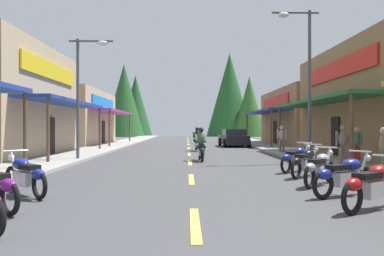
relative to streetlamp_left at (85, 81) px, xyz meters
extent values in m
cube|color=#424244|center=(4.89, 6.32, -3.79)|extent=(9.62, 82.20, 0.10)
cube|color=#9E9991|center=(-1.31, 6.32, -3.68)|extent=(2.78, 82.20, 0.12)
cube|color=#9E9991|center=(11.09, 6.32, -3.68)|extent=(2.78, 82.20, 0.12)
cube|color=#E0C64C|center=(4.89, -12.29, -3.73)|extent=(0.16, 2.40, 0.01)
cube|color=#E0C64C|center=(4.89, -6.63, -3.73)|extent=(0.16, 2.40, 0.01)
cube|color=#E0C64C|center=(4.89, -1.06, -3.73)|extent=(0.16, 2.40, 0.01)
cube|color=#E0C64C|center=(4.89, 4.30, -3.73)|extent=(0.16, 2.40, 0.01)
cube|color=#E0C64C|center=(4.89, 10.93, -3.73)|extent=(0.16, 2.40, 0.01)
cube|color=#E0C64C|center=(4.89, 17.34, -3.73)|extent=(0.16, 2.40, 0.01)
cube|color=#E0C64C|center=(4.89, 22.54, -3.73)|extent=(0.16, 2.40, 0.01)
cube|color=#E0C64C|center=(4.89, 28.38, -3.73)|extent=(0.16, 2.40, 0.01)
cube|color=#E0C64C|center=(4.89, 34.60, -3.73)|extent=(0.16, 2.40, 0.01)
cube|color=#E0C64C|center=(4.89, 39.90, -3.73)|extent=(0.16, 2.40, 0.01)
cylinder|color=brown|center=(-1.10, -4.19, -2.33)|extent=(0.14, 0.14, 2.82)
cube|color=navy|center=(-1.80, 3.29, -0.84)|extent=(1.80, 10.52, 0.16)
cylinder|color=brown|center=(-1.10, -1.77, -2.33)|extent=(0.14, 0.14, 2.82)
cylinder|color=brown|center=(-1.10, 8.35, -2.33)|extent=(0.14, 0.14, 2.82)
cube|color=yellow|center=(-2.64, 3.29, 0.89)|extent=(0.10, 8.19, 0.90)
cube|color=black|center=(-2.66, 3.29, -2.69)|extent=(0.08, 1.10, 2.10)
cube|color=tan|center=(-6.99, 17.20, -1.37)|extent=(8.59, 12.48, 4.75)
cube|color=#8C338C|center=(-1.80, 17.20, -0.84)|extent=(1.80, 11.23, 0.16)
cylinder|color=brown|center=(-1.10, 11.78, -2.33)|extent=(0.14, 0.14, 2.82)
cylinder|color=brown|center=(-1.10, 22.61, -2.33)|extent=(0.14, 0.14, 2.82)
cube|color=#197FCC|center=(-2.64, 17.20, -0.04)|extent=(0.10, 8.73, 0.90)
cube|color=black|center=(-2.66, 17.20, -2.69)|extent=(0.08, 1.10, 2.10)
cube|color=#236033|center=(11.58, 1.95, -0.84)|extent=(1.80, 12.13, 0.16)
cylinder|color=brown|center=(10.88, -3.92, -2.33)|extent=(0.14, 0.14, 2.82)
cylinder|color=brown|center=(10.88, 7.81, -2.33)|extent=(0.14, 0.14, 2.82)
cube|color=red|center=(12.42, 1.95, 0.79)|extent=(0.10, 9.43, 0.90)
cube|color=black|center=(12.44, 1.95, -2.69)|extent=(0.08, 1.10, 2.10)
cube|color=olive|center=(15.51, 16.46, -1.34)|extent=(6.06, 13.71, 4.80)
cube|color=navy|center=(11.58, 16.46, -0.84)|extent=(1.80, 12.34, 0.16)
cylinder|color=brown|center=(10.88, 10.49, -2.33)|extent=(0.14, 0.14, 2.82)
cylinder|color=brown|center=(10.88, 22.43, -2.33)|extent=(0.14, 0.14, 2.82)
cube|color=red|center=(12.42, 16.46, 0.00)|extent=(0.10, 9.60, 0.90)
cube|color=black|center=(12.44, 16.46, -2.69)|extent=(0.08, 1.10, 2.10)
cylinder|color=#474C51|center=(-0.32, 0.00, -0.90)|extent=(0.14, 0.14, 5.68)
cylinder|color=#474C51|center=(0.30, 0.00, 1.84)|extent=(2.05, 0.10, 0.10)
ellipsoid|color=silver|center=(0.82, 0.00, 1.74)|extent=(0.50, 0.30, 0.24)
cylinder|color=#474C51|center=(10.10, -1.32, -0.41)|extent=(0.14, 0.14, 6.66)
cylinder|color=#474C51|center=(9.47, -1.32, 2.82)|extent=(2.05, 0.10, 0.10)
ellipsoid|color=silver|center=(8.95, -1.32, 2.72)|extent=(0.50, 0.30, 0.24)
torus|color=black|center=(7.74, -11.67, -3.42)|extent=(0.57, 0.46, 0.64)
cube|color=silver|center=(8.34, -11.22, -3.34)|extent=(0.73, 0.64, 0.32)
ellipsoid|color=#A51414|center=(8.50, -11.11, -3.02)|extent=(0.64, 0.59, 0.28)
cube|color=black|center=(8.14, -11.37, -3.06)|extent=(0.65, 0.58, 0.12)
ellipsoid|color=#A51414|center=(7.78, -11.64, -3.19)|extent=(0.50, 0.45, 0.24)
torus|color=black|center=(9.04, -9.32, -3.42)|extent=(0.60, 0.41, 0.64)
torus|color=black|center=(7.75, -10.08, -3.42)|extent=(0.60, 0.41, 0.64)
cube|color=silver|center=(8.39, -9.70, -3.34)|extent=(0.75, 0.59, 0.32)
ellipsoid|color=navy|center=(8.57, -9.60, -3.02)|extent=(0.64, 0.56, 0.28)
cube|color=black|center=(8.18, -9.82, -3.06)|extent=(0.66, 0.54, 0.12)
ellipsoid|color=navy|center=(7.79, -10.05, -3.19)|extent=(0.50, 0.43, 0.24)
cylinder|color=silver|center=(8.93, -9.39, -3.09)|extent=(0.35, 0.24, 0.71)
cylinder|color=silver|center=(8.83, -9.45, -2.72)|extent=(0.34, 0.54, 0.04)
sphere|color=white|center=(9.07, -9.31, -2.89)|extent=(0.16, 0.16, 0.16)
torus|color=black|center=(8.82, -7.43, -3.42)|extent=(0.48, 0.56, 0.64)
torus|color=black|center=(7.89, -8.61, -3.42)|extent=(0.48, 0.56, 0.64)
cube|color=silver|center=(8.36, -8.02, -3.34)|extent=(0.65, 0.72, 0.32)
ellipsoid|color=#99999E|center=(8.48, -7.86, -3.02)|extent=(0.60, 0.64, 0.28)
cube|color=black|center=(8.20, -8.22, -3.06)|extent=(0.59, 0.64, 0.12)
ellipsoid|color=#99999E|center=(7.92, -8.57, -3.19)|extent=(0.46, 0.49, 0.24)
cylinder|color=silver|center=(8.74, -7.54, -3.09)|extent=(0.28, 0.33, 0.71)
cylinder|color=silver|center=(8.67, -7.63, -2.72)|extent=(0.50, 0.40, 0.04)
sphere|color=white|center=(8.84, -7.41, -2.89)|extent=(0.16, 0.16, 0.16)
torus|color=black|center=(9.01, -5.58, -3.42)|extent=(0.48, 0.56, 0.64)
torus|color=black|center=(8.05, -6.73, -3.42)|extent=(0.48, 0.56, 0.64)
cube|color=silver|center=(8.53, -6.15, -3.34)|extent=(0.66, 0.72, 0.32)
ellipsoid|color=black|center=(8.66, -6.00, -3.02)|extent=(0.60, 0.64, 0.28)
cube|color=black|center=(8.37, -6.35, -3.06)|extent=(0.60, 0.64, 0.12)
ellipsoid|color=black|center=(8.09, -6.69, -3.19)|extent=(0.47, 0.49, 0.24)
cylinder|color=silver|center=(8.93, -5.68, -3.09)|extent=(0.28, 0.32, 0.71)
cylinder|color=silver|center=(8.85, -5.77, -2.72)|extent=(0.49, 0.41, 0.04)
sphere|color=white|center=(9.03, -5.55, -2.89)|extent=(0.16, 0.16, 0.16)
torus|color=black|center=(9.17, -4.16, -3.42)|extent=(0.52, 0.53, 0.64)
torus|color=black|center=(8.11, -5.23, -3.42)|extent=(0.52, 0.53, 0.64)
cube|color=silver|center=(8.64, -4.70, -3.34)|extent=(0.69, 0.69, 0.32)
ellipsoid|color=navy|center=(8.78, -4.56, -3.02)|extent=(0.62, 0.62, 0.28)
cube|color=black|center=(8.46, -4.88, -3.06)|extent=(0.62, 0.62, 0.12)
ellipsoid|color=navy|center=(8.15, -5.20, -3.19)|extent=(0.48, 0.48, 0.24)
cylinder|color=silver|center=(9.08, -4.26, -3.09)|extent=(0.30, 0.31, 0.71)
cylinder|color=silver|center=(8.99, -4.34, -2.72)|extent=(0.46, 0.45, 0.04)
sphere|color=white|center=(9.19, -4.14, -2.89)|extent=(0.16, 0.16, 0.16)
torus|color=black|center=(1.59, -11.67, -3.42)|extent=(0.56, 0.48, 0.64)
ellipsoid|color=#721972|center=(1.55, -11.64, -3.19)|extent=(0.49, 0.46, 0.24)
torus|color=black|center=(0.47, -8.98, -3.42)|extent=(0.52, 0.52, 0.64)
torus|color=black|center=(1.53, -10.04, -3.42)|extent=(0.52, 0.52, 0.64)
cube|color=silver|center=(1.00, -9.51, -3.34)|extent=(0.69, 0.69, 0.32)
ellipsoid|color=navy|center=(0.86, -9.37, -3.02)|extent=(0.62, 0.62, 0.28)
cube|color=black|center=(1.17, -9.69, -3.06)|extent=(0.62, 0.62, 0.12)
ellipsoid|color=navy|center=(1.49, -10.00, -3.19)|extent=(0.48, 0.48, 0.24)
cylinder|color=silver|center=(0.56, -9.07, -3.09)|extent=(0.31, 0.30, 0.71)
cylinder|color=silver|center=(0.64, -9.16, -2.72)|extent=(0.45, 0.45, 0.04)
sphere|color=white|center=(0.44, -8.96, -2.89)|extent=(0.16, 0.16, 0.16)
torus|color=black|center=(5.37, 0.68, -3.42)|extent=(0.13, 0.64, 0.64)
torus|color=black|center=(5.44, -0.81, -3.42)|extent=(0.13, 0.64, 0.64)
cube|color=silver|center=(5.40, -0.07, -3.34)|extent=(0.32, 0.71, 0.32)
ellipsoid|color=black|center=(5.39, 0.13, -3.02)|extent=(0.35, 0.58, 0.28)
cube|color=black|center=(5.42, -0.32, -3.06)|extent=(0.31, 0.61, 0.12)
ellipsoid|color=black|center=(5.44, -0.77, -3.19)|extent=(0.26, 0.45, 0.24)
cylinder|color=silver|center=(5.37, 0.55, -3.09)|extent=(0.08, 0.37, 0.71)
cylinder|color=silver|center=(5.38, 0.43, -2.72)|extent=(0.60, 0.07, 0.04)
sphere|color=white|center=(5.36, 0.71, -2.89)|extent=(0.16, 0.16, 0.16)
ellipsoid|color=#3F593F|center=(5.41, -0.22, -2.69)|extent=(0.40, 0.40, 0.64)
sphere|color=black|center=(5.41, -0.17, -2.29)|extent=(0.24, 0.24, 0.24)
cylinder|color=#3F593F|center=(5.24, -0.05, -3.04)|extent=(0.16, 0.43, 0.24)
cylinder|color=#3F593F|center=(5.19, 0.07, -2.69)|extent=(0.13, 0.51, 0.40)
cylinder|color=#3F593F|center=(5.56, -0.04, -3.04)|extent=(0.16, 0.43, 0.24)
cylinder|color=#3F593F|center=(5.60, 0.09, -2.69)|extent=(0.13, 0.51, 0.40)
torus|color=black|center=(5.36, 8.32, -3.42)|extent=(0.14, 0.64, 0.64)
torus|color=black|center=(5.46, 6.82, -3.42)|extent=(0.14, 0.64, 0.64)
cube|color=silver|center=(5.41, 7.57, -3.34)|extent=(0.32, 0.72, 0.32)
ellipsoid|color=navy|center=(5.40, 7.77, -3.02)|extent=(0.35, 0.58, 0.28)
cube|color=black|center=(5.42, 7.32, -3.06)|extent=(0.32, 0.62, 0.12)
ellipsoid|color=navy|center=(5.45, 6.87, -3.19)|extent=(0.27, 0.45, 0.24)
cylinder|color=silver|center=(5.37, 8.19, -3.09)|extent=(0.08, 0.37, 0.71)
cylinder|color=silver|center=(5.38, 8.07, -2.72)|extent=(0.60, 0.08, 0.04)
sphere|color=white|center=(5.36, 8.35, -2.89)|extent=(0.16, 0.16, 0.16)
ellipsoid|color=black|center=(5.42, 7.42, -2.69)|extent=(0.40, 0.40, 0.64)
sphere|color=black|center=(5.41, 7.47, -2.29)|extent=(0.24, 0.24, 0.24)
cylinder|color=black|center=(5.25, 7.58, -3.04)|extent=(0.17, 0.43, 0.24)
cylinder|color=black|center=(5.19, 7.71, -2.69)|extent=(0.13, 0.51, 0.40)
cylinder|color=black|center=(5.57, 7.60, -3.04)|extent=(0.17, 0.43, 0.24)
cylinder|color=black|center=(5.61, 7.73, -2.69)|extent=(0.13, 0.51, 0.40)
cylinder|color=maroon|center=(11.53, -3.00, -3.34)|extent=(0.14, 0.14, 0.80)
cylinder|color=maroon|center=(11.49, -2.83, -3.34)|extent=(0.14, 0.14, 0.80)
ellipsoid|color=#3F593F|center=(11.51, -2.92, -2.65)|extent=(0.34, 0.42, 0.57)
cylinder|color=#3F593F|center=(11.57, -3.15, -2.63)|extent=(0.09, 0.09, 0.54)
cylinder|color=#3F593F|center=(11.45, -2.68, -2.63)|extent=(0.09, 0.09, 0.54)
sphere|color=tan|center=(11.51, -2.92, -2.25)|extent=(0.22, 0.22, 0.22)
cylinder|color=#3F593F|center=(10.91, -6.36, -3.34)|extent=(0.14, 0.14, 0.79)
cylinder|color=#3F593F|center=(10.95, -6.19, -3.34)|extent=(0.14, 0.14, 0.79)
ellipsoid|color=#726659|center=(10.93, -6.27, -2.67)|extent=(0.34, 0.41, 0.56)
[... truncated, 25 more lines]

